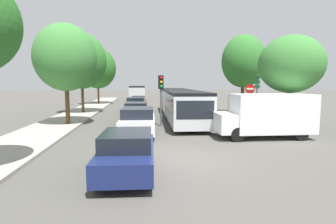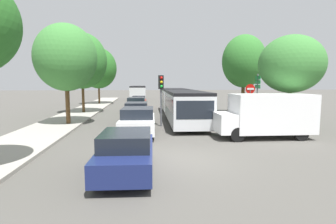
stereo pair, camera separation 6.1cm
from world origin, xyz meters
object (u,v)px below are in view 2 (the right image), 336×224
queued_car_red (139,101)px  queued_car_green (136,105)px  queued_car_white (138,121)px  tree_left_mid (66,58)px  traffic_light (161,89)px  tree_left_far (82,61)px  tree_right_mid (244,61)px  queued_car_black (137,112)px  direction_sign_post (257,87)px  articulated_bus (179,102)px  tree_right_near (292,66)px  queued_car_navy (126,152)px  city_bus_rear (138,92)px  no_entry_sign (250,97)px  white_van (267,114)px  tree_left_distant (98,69)px

queued_car_red → queued_car_green: bearing=-179.8°
queued_car_white → tree_left_mid: tree_left_mid is taller
queued_car_white → traffic_light: size_ratio=1.31×
queued_car_white → tree_left_far: size_ratio=0.59×
queued_car_white → tree_right_mid: (9.56, 8.56, 4.08)m
queued_car_black → tree_left_mid: size_ratio=0.61×
queued_car_green → direction_sign_post: bearing=-122.9°
articulated_bus → traffic_light: 4.86m
tree_left_mid → tree_left_far: bearing=93.7°
tree_left_mid → tree_right_near: (14.05, -3.24, -0.64)m
queued_car_black → tree_right_near: (9.43, -4.94, 3.21)m
queued_car_white → queued_car_navy: bearing=179.9°
city_bus_rear → direction_sign_post: bearing=-159.8°
queued_car_white → queued_car_green: (-0.24, 11.69, -0.03)m
traffic_light → tree_left_mid: tree_left_mid is taller
queued_car_navy → no_entry_sign: (8.39, 9.97, 1.19)m
tree_left_far → no_entry_sign: bearing=-28.6°
no_entry_sign → articulated_bus: bearing=-126.3°
tree_right_mid → queued_car_navy: bearing=-123.4°
queued_car_navy → queued_car_green: size_ratio=0.93×
tree_left_far → tree_left_mid: bearing=-86.3°
white_van → queued_car_navy: bearing=35.5°
city_bus_rear → tree_left_distant: (-5.23, -9.58, 3.35)m
queued_car_white → direction_sign_post: bearing=-59.3°
articulated_bus → queued_car_navy: size_ratio=3.98×
white_van → direction_sign_post: (2.46, 6.50, 1.33)m
queued_car_red → city_bus_rear: bearing=3.6°
city_bus_rear → queued_car_white: bearing=-179.3°
queued_car_black → queued_car_red: (0.14, 11.80, -0.04)m
queued_car_black → tree_left_mid: (-4.62, -1.70, 3.85)m
tree_right_mid → queued_car_black: bearing=-161.8°
tree_right_near → tree_left_distant: bearing=124.9°
queued_car_white → traffic_light: traffic_light is taller
queued_car_green → tree_left_far: bearing=102.7°
traffic_light → direction_sign_post: size_ratio=0.94×
articulated_bus → tree_left_far: 10.10m
articulated_bus → city_bus_rear: 24.38m
queued_car_red → queued_car_navy: bearing=-178.0°
tree_right_mid → queued_car_green: bearing=162.2°
queued_car_navy → tree_right_near: tree_right_near is taller
queued_car_navy → queued_car_red: queued_car_navy is taller
queued_car_red → tree_left_mid: 14.83m
direction_sign_post → tree_right_near: 4.67m
city_bus_rear → tree_left_far: (-5.02, -20.29, 3.57)m
articulated_bus → no_entry_sign: bearing=56.0°
queued_car_green → queued_car_white: bearing=-176.1°
queued_car_green → queued_car_red: size_ratio=1.09×
queued_car_navy → tree_right_mid: size_ratio=0.55×
queued_car_navy → queued_car_green: 18.09m
no_entry_sign → queued_car_black: bearing=-102.3°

